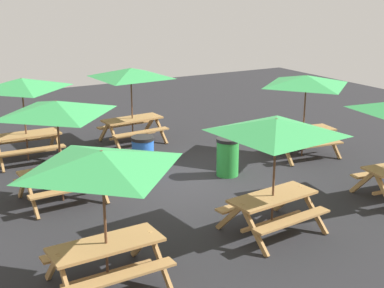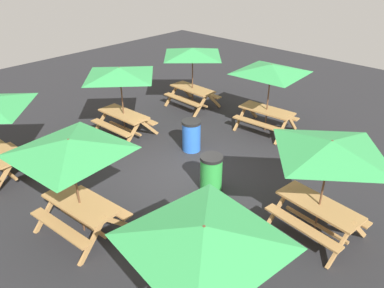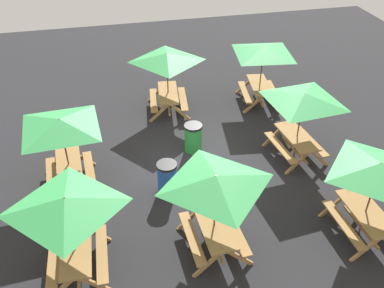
# 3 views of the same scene
# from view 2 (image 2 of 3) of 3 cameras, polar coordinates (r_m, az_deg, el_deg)

# --- Properties ---
(ground_plane) EXTENTS (27.30, 27.30, 0.00)m
(ground_plane) POSITION_cam_2_polar(r_m,az_deg,el_deg) (10.46, -0.49, -4.44)
(ground_plane) COLOR #232326
(ground_plane) RESTS_ON ground
(picnic_table_0) EXTENTS (2.80, 2.80, 2.34)m
(picnic_table_0) POSITION_cam_2_polar(r_m,az_deg,el_deg) (5.38, 1.79, -14.89)
(picnic_table_0) COLOR #A87A44
(picnic_table_0) RESTS_ON ground
(picnic_table_1) EXTENTS (2.08, 2.08, 2.34)m
(picnic_table_1) POSITION_cam_2_polar(r_m,az_deg,el_deg) (11.99, -10.91, 9.99)
(picnic_table_1) COLOR #A87A44
(picnic_table_1) RESTS_ON ground
(picnic_table_2) EXTENTS (2.82, 2.82, 2.34)m
(picnic_table_2) POSITION_cam_2_polar(r_m,az_deg,el_deg) (12.33, 11.88, 10.42)
(picnic_table_2) COLOR #A87A44
(picnic_table_2) RESTS_ON ground
(picnic_table_3) EXTENTS (2.05, 2.05, 2.34)m
(picnic_table_3) POSITION_cam_2_polar(r_m,az_deg,el_deg) (14.07, 0.07, 13.22)
(picnic_table_3) COLOR #A87A44
(picnic_table_3) RESTS_ON ground
(picnic_table_5) EXTENTS (2.23, 2.23, 2.34)m
(picnic_table_5) POSITION_cam_2_polar(r_m,az_deg,el_deg) (7.86, 20.24, -1.50)
(picnic_table_5) COLOR #A87A44
(picnic_table_5) RESTS_ON ground
(picnic_table_6) EXTENTS (2.82, 2.82, 2.34)m
(picnic_table_6) POSITION_cam_2_polar(r_m,az_deg,el_deg) (7.81, -18.00, -1.30)
(picnic_table_6) COLOR #A87A44
(picnic_table_6) RESTS_ON ground
(trash_bin_green) EXTENTS (0.59, 0.59, 0.98)m
(trash_bin_green) POSITION_cam_2_polar(r_m,az_deg,el_deg) (9.57, 2.94, -4.40)
(trash_bin_green) COLOR green
(trash_bin_green) RESTS_ON ground
(trash_bin_blue) EXTENTS (0.59, 0.59, 0.98)m
(trash_bin_blue) POSITION_cam_2_polar(r_m,az_deg,el_deg) (11.38, -0.09, 1.33)
(trash_bin_blue) COLOR blue
(trash_bin_blue) RESTS_ON ground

